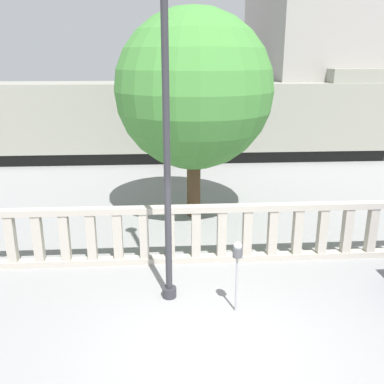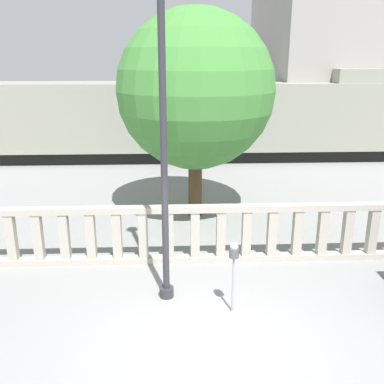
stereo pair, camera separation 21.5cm
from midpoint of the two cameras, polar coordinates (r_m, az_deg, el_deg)
ground_plane at (r=7.40m, az=1.56°, el=-20.11°), size 160.00×160.00×0.00m
balustrade at (r=9.77m, az=-0.09°, el=-5.63°), size 17.19×0.24×1.36m
lamppost at (r=7.52m, az=-4.31°, el=10.61°), size 0.32×0.32×6.64m
parking_meter at (r=7.76m, az=5.28°, el=-8.45°), size 0.18×0.18×1.40m
train_near at (r=19.93m, az=-7.77°, el=9.53°), size 23.49×2.96×4.07m
building_block at (r=26.35m, az=20.60°, el=19.05°), size 10.39×9.84×11.47m
tree_left at (r=18.02m, az=-1.57°, el=16.30°), size 3.13×3.13×5.77m
tree_right at (r=12.09m, az=-0.28°, el=13.38°), size 4.37×4.37×5.85m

